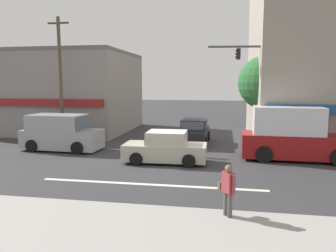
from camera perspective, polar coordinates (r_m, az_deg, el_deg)
name	(u,v)px	position (r m, az deg, el deg)	size (l,w,h in m)	color
ground_plane	(166,163)	(16.34, -0.29, -6.50)	(120.00, 120.00, 0.00)	#333335
lane_marking_stripe	(151,185)	(13.03, -3.03, -10.14)	(9.00, 0.24, 0.01)	silver
sidewalk_curb	(105,244)	(8.56, -10.96, -19.55)	(40.00, 5.00, 0.16)	#9E9993
building_left_block	(56,92)	(29.31, -18.93, 5.68)	(12.58, 9.53, 6.46)	gray
street_tree	(265,83)	(20.87, 16.61, 7.23)	(3.30, 3.30, 5.64)	#4C3823
utility_pole_near_left	(60,79)	(22.62, -18.22, 7.81)	(1.40, 0.22, 8.14)	brown
traffic_light_mast	(277,79)	(19.32, 18.40, 7.78)	(4.87, 0.68, 6.20)	#47474C
box_truck_crossing_leftbound	(294,136)	(18.05, 21.05, -1.61)	(5.65, 2.36, 2.75)	maroon
sedan_approaching_near	(194,132)	(21.69, 4.57, -1.12)	(1.98, 4.15, 1.58)	black
sedan_crossing_rightbound	(165,148)	(16.36, -0.45, -3.93)	(4.13, 1.93, 1.58)	#B7B29E
van_parked_curbside	(61,133)	(20.34, -18.18, -1.21)	(4.68, 2.20, 2.11)	#999EA3
pedestrian_foreground_with_bag	(228,189)	(9.64, 10.36, -10.76)	(0.51, 0.65, 1.67)	#4C4742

